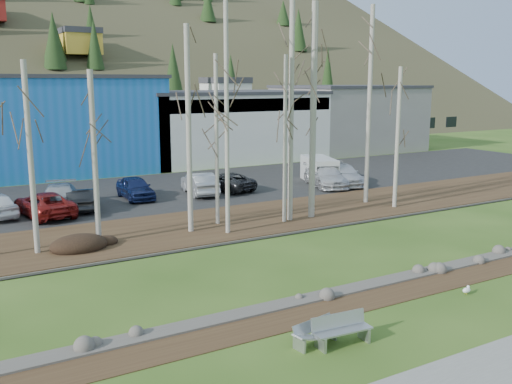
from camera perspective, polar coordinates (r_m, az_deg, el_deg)
ground at (r=20.52m, az=16.59°, el=-11.73°), size 200.00×200.00×0.00m
dirt_strip at (r=21.88m, az=12.56°, el=-10.02°), size 80.00×1.80×0.03m
near_bank_rocks at (r=22.58m, az=10.83°, el=-9.32°), size 80.00×0.80×0.50m
river at (r=25.64m, az=4.81°, el=-6.67°), size 80.00×8.00×0.90m
far_bank_rocks at (r=28.95m, az=0.17°, el=-4.55°), size 80.00×0.80×0.46m
far_bank at (r=31.64m, az=-2.75°, el=-3.06°), size 80.00×7.00×0.15m
parking_lot at (r=41.05m, az=-9.48°, el=0.06°), size 80.00×14.00×0.14m
building_blue at (r=52.55m, az=-21.29°, el=6.34°), size 20.40×12.24×8.30m
building_white at (r=58.12m, az=-3.34°, el=6.71°), size 18.36×12.24×6.80m
building_grey at (r=66.83m, az=9.10°, el=7.37°), size 14.28×12.24×7.30m
hillside at (r=98.30m, az=-22.56°, el=15.91°), size 160.00×72.00×35.00m
bench_intact at (r=17.73m, az=8.54°, el=-13.46°), size 1.89×0.71×0.93m
bench_damaged at (r=17.71m, az=5.88°, el=-13.80°), size 1.65×0.78×0.71m
seagull at (r=22.80m, az=20.32°, el=-9.17°), size 0.42×0.21×0.31m
dirt_mound at (r=27.59m, az=-17.31°, el=-4.97°), size 2.61×1.84×0.51m
birch_0 at (r=26.90m, az=-21.61°, el=3.09°), size 0.25×0.25×8.54m
birch_2 at (r=27.66m, az=-15.85°, el=3.24°), size 0.27×0.27×8.16m
birch_3 at (r=28.36m, az=-2.94°, el=7.21°), size 0.22×0.22×11.48m
birch_4 at (r=28.86m, az=-6.75°, el=6.10°), size 0.27×0.27×10.36m
birch_5 at (r=30.38m, az=-3.96°, el=5.13°), size 0.21×0.21×9.03m
birch_6 at (r=30.80m, az=2.92°, el=5.20°), size 0.21×0.21×9.00m
birch_7 at (r=31.91m, az=5.68°, el=7.91°), size 0.28×0.28×11.84m
birch_8 at (r=35.56m, az=13.97°, el=5.24°), size 0.25×0.25×8.47m
birch_9 at (r=36.53m, az=11.25°, el=8.42°), size 0.28×0.28×12.18m
birch_10 at (r=31.11m, az=3.53°, el=7.87°), size 0.28×0.28×11.84m
birch_11 at (r=31.96m, az=5.81°, el=7.92°), size 0.28×0.28×11.84m
car_1 at (r=35.83m, az=-17.44°, el=-0.75°), size 1.90×4.00×1.27m
car_2 at (r=34.83m, az=-20.41°, el=-1.15°), size 3.06×5.33×1.40m
car_3 at (r=35.82m, az=-19.05°, el=-0.62°), size 3.40×5.70×1.55m
car_4 at (r=38.32m, az=-11.97°, el=0.41°), size 1.80×4.30×1.46m
car_5 at (r=39.17m, az=-5.66°, el=0.86°), size 2.27×4.75×1.50m
car_6 at (r=40.44m, az=-2.99°, el=1.06°), size 3.20×4.98×1.28m
car_7 at (r=42.30m, az=6.98°, el=1.60°), size 3.56×5.64×1.52m
car_8 at (r=43.24m, az=8.61°, el=1.76°), size 3.56×5.64×1.52m
car_9 at (r=35.91m, az=-16.81°, el=-0.69°), size 1.90×4.00×1.27m
van_white at (r=43.89m, az=6.40°, el=2.19°), size 3.08×4.65×1.88m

